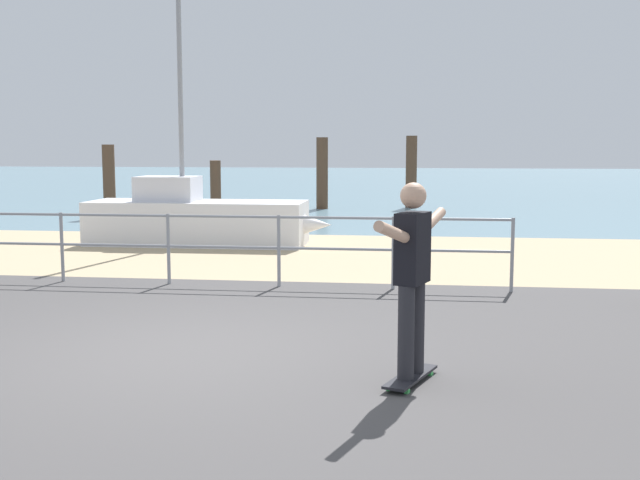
{
  "coord_description": "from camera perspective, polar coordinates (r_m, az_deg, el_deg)",
  "views": [
    {
      "loc": [
        2.3,
        -7.22,
        2.05
      ],
      "look_at": [
        1.13,
        2.0,
        0.9
      ],
      "focal_mm": 43.61,
      "sensor_mm": 36.0,
      "label": 1
    }
  ],
  "objects": [
    {
      "name": "groyne_post_3",
      "position": [
        25.18,
        6.71,
        4.97
      ],
      "size": [
        0.36,
        0.36,
        2.32
      ],
      "primitive_type": "cylinder",
      "color": "#513826",
      "rests_on": "ground"
    },
    {
      "name": "beach_strip",
      "position": [
        14.55,
        -1.93,
        -1.05
      ],
      "size": [
        24.0,
        6.0,
        0.04
      ],
      "primitive_type": "cube",
      "color": "tan",
      "rests_on": "ground"
    },
    {
      "name": "sea_surface",
      "position": [
        42.33,
        4.12,
        4.25
      ],
      "size": [
        72.0,
        50.0,
        0.04
      ],
      "primitive_type": "cube",
      "color": "slate",
      "rests_on": "ground"
    },
    {
      "name": "groyne_post_0",
      "position": [
        22.53,
        -15.22,
        4.18
      ],
      "size": [
        0.34,
        0.34,
        2.04
      ],
      "primitive_type": "cylinder",
      "color": "#513826",
      "rests_on": "ground"
    },
    {
      "name": "skateboard",
      "position": [
        6.79,
        6.67,
        -9.96
      ],
      "size": [
        0.47,
        0.82,
        0.08
      ],
      "color": "black",
      "rests_on": "ground"
    },
    {
      "name": "ground_plane",
      "position": [
        6.94,
        -12.66,
        -10.3
      ],
      "size": [
        24.0,
        10.0,
        0.04
      ],
      "primitive_type": "cube",
      "color": "#474444",
      "rests_on": "ground"
    },
    {
      "name": "sailboat",
      "position": [
        15.96,
        -8.44,
        1.5
      ],
      "size": [
        4.95,
        1.42,
        5.76
      ],
      "color": "silver",
      "rests_on": "ground"
    },
    {
      "name": "groyne_post_1",
      "position": [
        22.62,
        -7.67,
        3.8
      ],
      "size": [
        0.31,
        0.31,
        1.59
      ],
      "primitive_type": "cylinder",
      "color": "#513826",
      "rests_on": "ground"
    },
    {
      "name": "groyne_post_2",
      "position": [
        24.55,
        0.16,
        4.91
      ],
      "size": [
        0.37,
        0.37,
        2.26
      ],
      "primitive_type": "cylinder",
      "color": "#513826",
      "rests_on": "ground"
    },
    {
      "name": "railing_fence",
      "position": [
        11.76,
        -14.85,
        0.22
      ],
      "size": [
        11.47,
        0.05,
        1.05
      ],
      "color": "gray",
      "rests_on": "ground"
    },
    {
      "name": "skateboarder",
      "position": [
        6.58,
        6.78,
        -2.02
      ],
      "size": [
        0.6,
        1.38,
        1.65
      ],
      "color": "#26262B",
      "rests_on": "skateboard"
    }
  ]
}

